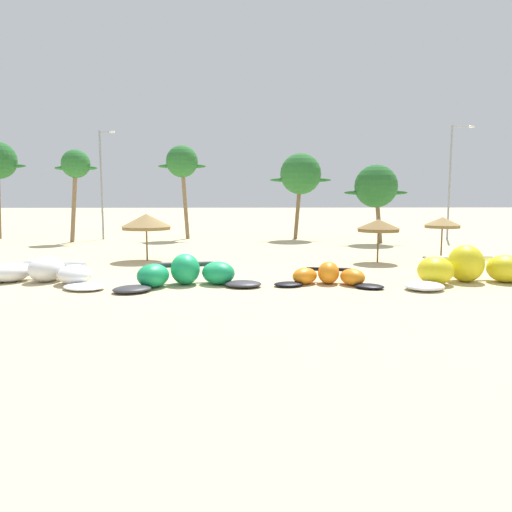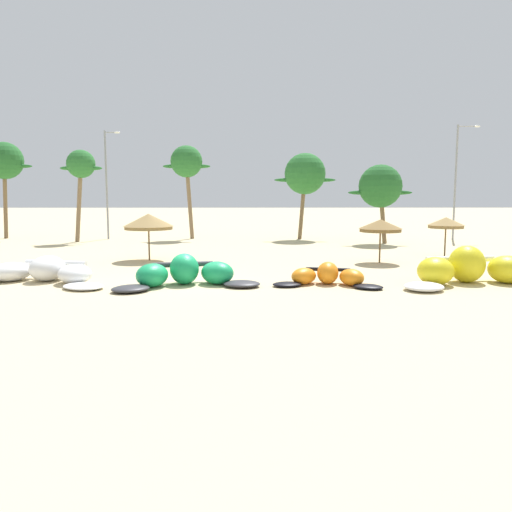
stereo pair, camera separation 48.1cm
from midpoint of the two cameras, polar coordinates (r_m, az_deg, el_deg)
ground_plane at (r=24.16m, az=-8.13°, el=-2.96°), size 260.00×260.00×0.00m
kite_left at (r=25.82m, az=-23.62°, el=-1.78°), size 7.79×4.46×1.22m
kite_left_of_center at (r=23.22m, az=-8.51°, el=-2.01°), size 6.73×3.93×1.43m
kite_center at (r=23.46m, az=7.64°, el=-2.28°), size 5.11×2.81×1.03m
kite_right_of_center at (r=25.53m, az=22.70°, el=-1.38°), size 8.06×4.16×1.76m
beach_umbrella_near_van at (r=32.27m, az=-12.76°, el=3.82°), size 3.13×3.13×2.95m
beach_umbrella_middle at (r=31.44m, az=13.29°, el=3.39°), size 2.61×2.61×2.65m
beach_umbrella_near_palms at (r=36.08m, az=20.02°, el=3.59°), size 2.40×2.40×2.63m
palm_left at (r=46.46m, az=-20.06°, el=9.55°), size 3.64×2.43×7.96m
palm_left_of_gap at (r=47.54m, az=-8.68°, el=10.40°), size 4.40×2.94×8.62m
palm_center_left at (r=47.04m, az=4.79°, el=9.21°), size 5.67×3.78×7.91m
palm_center_right at (r=43.85m, az=13.14°, el=7.67°), size 5.41×3.61×6.63m
lamppost_west at (r=48.59m, az=-17.30°, el=8.25°), size 1.50×0.24×9.89m
lamppost_west_center at (r=49.76m, az=21.05°, el=8.42°), size 2.11×0.24×10.37m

